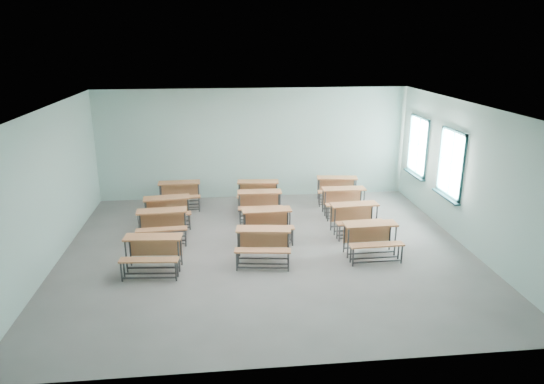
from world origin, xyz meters
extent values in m
cube|color=gray|center=(0.00, 0.00, -0.01)|extent=(9.00, 8.00, 0.02)
cube|color=white|center=(0.00, 0.00, 3.21)|extent=(9.00, 8.00, 0.02)
cube|color=#A3CCC3|center=(0.00, 4.01, 1.60)|extent=(9.00, 0.02, 3.20)
cube|color=#A3CCC3|center=(0.00, -4.01, 1.60)|extent=(9.00, 0.02, 3.20)
cube|color=#A3CCC3|center=(-4.51, 0.00, 1.60)|extent=(0.02, 8.00, 3.20)
cube|color=#A3CCC3|center=(4.51, 0.00, 1.60)|extent=(0.02, 8.00, 3.20)
cube|color=#194247|center=(4.47, 2.80, 0.93)|extent=(0.06, 1.20, 0.06)
cube|color=#194247|center=(4.47, 2.80, 2.47)|extent=(0.06, 1.20, 0.06)
cube|color=#194247|center=(4.47, 2.23, 1.70)|extent=(0.06, 0.06, 1.60)
cube|color=#194247|center=(4.47, 3.37, 1.70)|extent=(0.06, 0.06, 1.60)
cube|color=#194247|center=(4.47, 2.80, 1.70)|extent=(0.04, 0.04, 1.48)
cube|color=#194247|center=(4.47, 2.80, 1.70)|extent=(0.04, 1.08, 0.04)
cube|color=#194247|center=(4.43, 2.80, 0.87)|extent=(0.14, 1.28, 0.04)
cube|color=white|center=(4.50, 2.80, 1.70)|extent=(0.01, 1.08, 1.48)
cube|color=#194247|center=(4.47, 0.80, 0.93)|extent=(0.06, 1.20, 0.06)
cube|color=#194247|center=(4.47, 0.80, 2.47)|extent=(0.06, 1.20, 0.06)
cube|color=#194247|center=(4.47, 0.23, 1.70)|extent=(0.06, 0.06, 1.60)
cube|color=#194247|center=(4.47, 1.37, 1.70)|extent=(0.06, 0.06, 1.60)
cube|color=#194247|center=(4.47, 0.80, 1.70)|extent=(0.04, 0.04, 1.48)
cube|color=#194247|center=(4.47, 0.80, 1.70)|extent=(0.04, 1.08, 0.04)
cube|color=#194247|center=(4.43, 0.80, 0.87)|extent=(0.14, 1.28, 0.04)
cube|color=white|center=(4.50, 0.80, 1.70)|extent=(0.01, 1.08, 1.48)
cube|color=#B66E41|center=(-2.39, -0.61, 0.70)|extent=(1.18, 0.48, 0.04)
cube|color=#B66E41|center=(-2.37, -0.43, 0.41)|extent=(1.09, 0.11, 0.39)
cylinder|color=#3C3F41|center=(-2.92, -0.71, 0.34)|extent=(0.04, 0.04, 0.68)
cylinder|color=#3C3F41|center=(-1.87, -0.80, 0.34)|extent=(0.04, 0.04, 0.68)
cylinder|color=#3C3F41|center=(-2.90, -0.41, 0.34)|extent=(0.04, 0.04, 0.68)
cylinder|color=#3C3F41|center=(-1.85, -0.50, 0.34)|extent=(0.04, 0.04, 0.68)
cube|color=#3C3F41|center=(-2.40, -0.76, 0.10)|extent=(1.05, 0.12, 0.03)
cube|color=#3C3F41|center=(-2.37, -0.45, 0.10)|extent=(1.05, 0.12, 0.03)
cube|color=#B66E41|center=(-2.43, -1.06, 0.41)|extent=(1.17, 0.34, 0.03)
cylinder|color=#3C3F41|center=(-2.96, -1.11, 0.20)|extent=(0.04, 0.04, 0.40)
cylinder|color=#3C3F41|center=(-1.91, -1.20, 0.20)|extent=(0.04, 0.04, 0.40)
cylinder|color=#3C3F41|center=(-2.94, -0.93, 0.20)|extent=(0.04, 0.04, 0.40)
cylinder|color=#3C3F41|center=(-1.89, -1.02, 0.20)|extent=(0.04, 0.04, 0.40)
cube|color=#3C3F41|center=(-2.43, -1.15, 0.08)|extent=(1.05, 0.12, 0.03)
cube|color=#3C3F41|center=(-2.42, -0.97, 0.08)|extent=(1.05, 0.12, 0.03)
cube|color=#B66E41|center=(-0.12, -0.41, 0.70)|extent=(1.19, 0.53, 0.04)
cube|color=#B66E41|center=(-0.10, -0.23, 0.41)|extent=(1.09, 0.16, 0.39)
cylinder|color=#3C3F41|center=(-0.67, -0.50, 0.34)|extent=(0.04, 0.04, 0.68)
cylinder|color=#3C3F41|center=(0.38, -0.63, 0.34)|extent=(0.04, 0.04, 0.68)
cylinder|color=#3C3F41|center=(-0.63, -0.19, 0.34)|extent=(0.04, 0.04, 0.68)
cylinder|color=#3C3F41|center=(0.42, -0.33, 0.34)|extent=(0.04, 0.04, 0.68)
cube|color=#3C3F41|center=(-0.14, -0.56, 0.10)|extent=(1.05, 0.16, 0.03)
cube|color=#3C3F41|center=(-0.10, -0.26, 0.10)|extent=(1.05, 0.16, 0.03)
cube|color=#B66E41|center=(-0.18, -0.87, 0.41)|extent=(1.17, 0.38, 0.03)
cylinder|color=#3C3F41|center=(-0.72, -0.89, 0.20)|extent=(0.04, 0.04, 0.40)
cylinder|color=#3C3F41|center=(0.33, -1.02, 0.20)|extent=(0.04, 0.04, 0.40)
cylinder|color=#3C3F41|center=(-0.69, -0.71, 0.20)|extent=(0.04, 0.04, 0.40)
cylinder|color=#3C3F41|center=(0.35, -0.84, 0.20)|extent=(0.04, 0.04, 0.40)
cube|color=#3C3F41|center=(-0.19, -0.96, 0.08)|extent=(1.05, 0.16, 0.03)
cube|color=#3C3F41|center=(-0.17, -0.78, 0.08)|extent=(1.05, 0.16, 0.03)
cube|color=#B66E41|center=(2.21, -0.37, 0.70)|extent=(1.16, 0.41, 0.04)
cube|color=#B66E41|center=(2.20, -0.20, 0.41)|extent=(1.09, 0.05, 0.39)
cylinder|color=#3C3F41|center=(1.68, -0.54, 0.34)|extent=(0.04, 0.04, 0.68)
cylinder|color=#3C3F41|center=(2.74, -0.51, 0.34)|extent=(0.04, 0.04, 0.68)
cylinder|color=#3C3F41|center=(1.68, -0.23, 0.34)|extent=(0.04, 0.04, 0.68)
cylinder|color=#3C3F41|center=(2.73, -0.21, 0.34)|extent=(0.04, 0.04, 0.68)
cube|color=#3C3F41|center=(2.21, -0.53, 0.10)|extent=(1.05, 0.06, 0.03)
cube|color=#3C3F41|center=(2.20, -0.22, 0.10)|extent=(1.05, 0.06, 0.03)
cube|color=#B66E41|center=(2.22, -0.83, 0.41)|extent=(1.15, 0.27, 0.03)
cylinder|color=#3C3F41|center=(1.69, -0.94, 0.20)|extent=(0.04, 0.04, 0.40)
cylinder|color=#3C3F41|center=(2.75, -0.91, 0.20)|extent=(0.04, 0.04, 0.40)
cylinder|color=#3C3F41|center=(1.69, -0.75, 0.20)|extent=(0.04, 0.04, 0.40)
cylinder|color=#3C3F41|center=(2.74, -0.73, 0.20)|extent=(0.04, 0.04, 0.40)
cube|color=#3C3F41|center=(2.22, -0.92, 0.08)|extent=(1.05, 0.06, 0.03)
cube|color=#3C3F41|center=(2.22, -0.74, 0.08)|extent=(1.05, 0.06, 0.03)
cube|color=#B66E41|center=(-2.38, 0.97, 0.70)|extent=(1.17, 0.45, 0.04)
cube|color=#B66E41|center=(-2.39, 1.15, 0.41)|extent=(1.09, 0.08, 0.39)
cylinder|color=#3C3F41|center=(-2.90, 0.79, 0.34)|extent=(0.04, 0.04, 0.68)
cylinder|color=#3C3F41|center=(-1.85, 0.85, 0.34)|extent=(0.04, 0.04, 0.68)
cylinder|color=#3C3F41|center=(-2.92, 1.10, 0.34)|extent=(0.04, 0.04, 0.68)
cylinder|color=#3C3F41|center=(-1.87, 1.16, 0.34)|extent=(0.04, 0.04, 0.68)
cube|color=#3C3F41|center=(-2.37, 0.82, 0.10)|extent=(1.05, 0.09, 0.03)
cube|color=#3C3F41|center=(-2.39, 1.13, 0.10)|extent=(1.05, 0.09, 0.03)
cube|color=#B66E41|center=(-2.35, 0.52, 0.41)|extent=(1.16, 0.31, 0.03)
cylinder|color=#3C3F41|center=(-2.88, 0.39, 0.20)|extent=(0.04, 0.04, 0.40)
cylinder|color=#3C3F41|center=(-1.82, 0.46, 0.20)|extent=(0.04, 0.04, 0.40)
cylinder|color=#3C3F41|center=(-2.89, 0.58, 0.20)|extent=(0.04, 0.04, 0.40)
cylinder|color=#3C3F41|center=(-1.83, 0.64, 0.20)|extent=(0.04, 0.04, 0.40)
cube|color=#3C3F41|center=(-2.35, 0.42, 0.08)|extent=(1.05, 0.09, 0.03)
cube|color=#3C3F41|center=(-2.36, 0.61, 0.08)|extent=(1.05, 0.09, 0.03)
cube|color=#B66E41|center=(0.06, 0.77, 0.70)|extent=(1.16, 0.41, 0.04)
cube|color=#B66E41|center=(0.06, 0.95, 0.41)|extent=(1.09, 0.05, 0.39)
cylinder|color=#3C3F41|center=(-0.46, 0.60, 0.34)|extent=(0.04, 0.04, 0.68)
cylinder|color=#3C3F41|center=(0.59, 0.63, 0.34)|extent=(0.04, 0.04, 0.68)
cylinder|color=#3C3F41|center=(-0.47, 0.91, 0.34)|extent=(0.04, 0.04, 0.68)
cylinder|color=#3C3F41|center=(0.58, 0.94, 0.34)|extent=(0.04, 0.04, 0.68)
cube|color=#3C3F41|center=(0.06, 0.62, 0.10)|extent=(1.05, 0.06, 0.03)
cube|color=#3C3F41|center=(0.06, 0.92, 0.10)|extent=(1.05, 0.06, 0.03)
cube|color=#B66E41|center=(0.07, 0.31, 0.41)|extent=(1.16, 0.27, 0.03)
cylinder|color=#3C3F41|center=(-0.45, 0.21, 0.20)|extent=(0.04, 0.04, 0.40)
cylinder|color=#3C3F41|center=(0.60, 0.24, 0.20)|extent=(0.04, 0.04, 0.40)
cylinder|color=#3C3F41|center=(-0.46, 0.39, 0.20)|extent=(0.04, 0.04, 0.40)
cylinder|color=#3C3F41|center=(0.60, 0.42, 0.20)|extent=(0.04, 0.04, 0.40)
cube|color=#3C3F41|center=(0.08, 0.22, 0.08)|extent=(1.05, 0.06, 0.03)
cube|color=#3C3F41|center=(0.07, 0.40, 0.08)|extent=(1.05, 0.06, 0.03)
cube|color=#B66E41|center=(2.21, 0.94, 0.70)|extent=(1.17, 0.46, 0.04)
cube|color=#B66E41|center=(2.20, 1.12, 0.41)|extent=(1.09, 0.09, 0.39)
cylinder|color=#3C3F41|center=(1.69, 0.75, 0.34)|extent=(0.04, 0.04, 0.68)
cylinder|color=#3C3F41|center=(2.74, 0.82, 0.34)|extent=(0.04, 0.04, 0.68)
cylinder|color=#3C3F41|center=(1.67, 1.06, 0.34)|extent=(0.04, 0.04, 0.68)
cylinder|color=#3C3F41|center=(2.72, 1.13, 0.34)|extent=(0.04, 0.04, 0.68)
cube|color=#3C3F41|center=(2.22, 0.79, 0.10)|extent=(1.05, 0.10, 0.03)
cube|color=#3C3F41|center=(2.20, 1.09, 0.10)|extent=(1.05, 0.10, 0.03)
cube|color=#B66E41|center=(2.24, 0.48, 0.41)|extent=(1.16, 0.31, 0.03)
cylinder|color=#3C3F41|center=(1.72, 0.36, 0.20)|extent=(0.04, 0.04, 0.40)
cylinder|color=#3C3F41|center=(2.77, 0.42, 0.20)|extent=(0.04, 0.04, 0.40)
cylinder|color=#3C3F41|center=(1.71, 0.54, 0.20)|extent=(0.04, 0.04, 0.40)
cylinder|color=#3C3F41|center=(2.76, 0.61, 0.20)|extent=(0.04, 0.04, 0.40)
cube|color=#3C3F41|center=(2.25, 0.39, 0.08)|extent=(1.05, 0.10, 0.03)
cube|color=#3C3F41|center=(2.23, 0.57, 0.08)|extent=(1.05, 0.10, 0.03)
cube|color=#B66E41|center=(-2.37, 1.95, 0.70)|extent=(1.18, 0.50, 0.04)
cube|color=#B66E41|center=(-2.39, 2.12, 0.41)|extent=(1.09, 0.14, 0.39)
cylinder|color=#3C3F41|center=(-2.87, 1.74, 0.34)|extent=(0.04, 0.04, 0.68)
cylinder|color=#3C3F41|center=(-1.83, 1.85, 0.34)|extent=(0.04, 0.04, 0.68)
cylinder|color=#3C3F41|center=(-2.91, 2.04, 0.34)|extent=(0.04, 0.04, 0.68)
cylinder|color=#3C3F41|center=(-1.86, 2.16, 0.34)|extent=(0.04, 0.04, 0.68)
cube|color=#3C3F41|center=(-2.35, 1.79, 0.10)|extent=(1.05, 0.14, 0.03)
cube|color=#3C3F41|center=(-2.38, 2.10, 0.10)|extent=(1.05, 0.14, 0.03)
cube|color=#B66E41|center=(-2.32, 1.49, 0.41)|extent=(1.17, 0.36, 0.03)
cylinder|color=#3C3F41|center=(-2.83, 1.34, 0.20)|extent=(0.04, 0.04, 0.40)
cylinder|color=#3C3F41|center=(-1.78, 1.46, 0.20)|extent=(0.04, 0.04, 0.40)
cylinder|color=#3C3F41|center=(-2.85, 1.52, 0.20)|extent=(0.04, 0.04, 0.40)
cylinder|color=#3C3F41|center=(-1.80, 1.64, 0.20)|extent=(0.04, 0.04, 0.40)
cube|color=#3C3F41|center=(-2.31, 1.40, 0.08)|extent=(1.05, 0.14, 0.03)
cube|color=#3C3F41|center=(-2.33, 1.58, 0.08)|extent=(1.05, 0.14, 0.03)
cube|color=#B66E41|center=(0.00, 2.19, 0.70)|extent=(1.15, 0.40, 0.04)
cube|color=#B66E41|center=(0.01, 2.37, 0.41)|extent=(1.09, 0.04, 0.39)
cylinder|color=#3C3F41|center=(-0.52, 2.05, 0.34)|extent=(0.04, 0.04, 0.68)
cylinder|color=#3C3F41|center=(0.53, 2.03, 0.34)|extent=(0.04, 0.04, 0.68)
cylinder|color=#3C3F41|center=(-0.52, 2.36, 0.34)|extent=(0.04, 0.04, 0.68)
cylinder|color=#3C3F41|center=(0.53, 2.34, 0.34)|extent=(0.04, 0.04, 0.68)
cube|color=#3C3F41|center=(0.00, 2.04, 0.10)|extent=(1.05, 0.05, 0.03)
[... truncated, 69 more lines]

